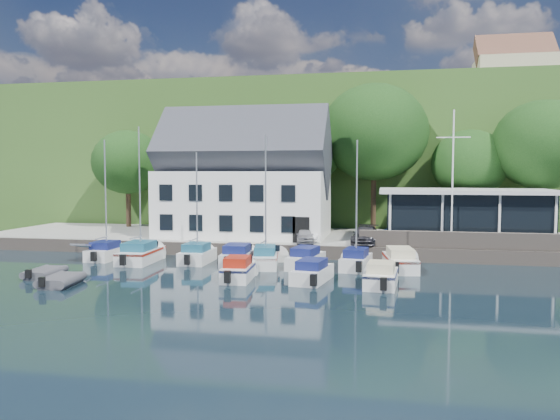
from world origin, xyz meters
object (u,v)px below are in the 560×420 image
(boat_r1_1, at_px, (140,198))
(flagpole, at_px, (453,179))
(boat_r1_0, at_px, (106,203))
(boat_r1_5, at_px, (306,257))
(boat_r2_4, at_px, (381,274))
(boat_r2_3, at_px, (312,270))
(dinghy_1, at_px, (61,279))
(boat_r1_3, at_px, (238,254))
(boat_r2_2, at_px, (238,268))
(club_pavilion, at_px, (465,215))
(car_silver, at_px, (305,236))
(car_dgrey, at_px, (365,235))
(boat_r1_7, at_px, (400,259))
(car_blue, at_px, (395,235))
(boat_r1_2, at_px, (197,202))
(boat_r1_6, at_px, (357,204))
(harbor_building, at_px, (245,185))
(car_white, at_px, (312,234))
(dinghy_0, at_px, (45,271))
(boat_r1_4, at_px, (266,202))

(boat_r1_1, bearing_deg, flagpole, 10.72)
(flagpole, xyz_separation_m, boat_r1_0, (-24.93, -4.45, -1.76))
(boat_r1_5, height_order, boat_r2_4, boat_r1_5)
(boat_r1_0, relative_size, boat_r2_3, 1.52)
(dinghy_1, bearing_deg, boat_r1_3, 39.86)
(boat_r1_0, xyz_separation_m, boat_r2_3, (15.98, -5.19, -3.53))
(boat_r1_3, height_order, boat_r2_2, boat_r1_3)
(boat_r1_1, distance_m, boat_r1_5, 12.52)
(club_pavilion, height_order, car_silver, club_pavilion)
(flagpole, xyz_separation_m, boat_r1_1, (-21.89, -5.18, -1.33))
(car_dgrey, distance_m, flagpole, 7.58)
(car_dgrey, height_order, boat_r1_7, car_dgrey)
(boat_r1_5, bearing_deg, boat_r1_0, -172.45)
(car_dgrey, distance_m, boat_r2_3, 10.53)
(car_blue, distance_m, boat_r1_2, 15.31)
(boat_r1_1, distance_m, boat_r1_7, 18.54)
(boat_r1_6, relative_size, boat_r2_4, 1.76)
(boat_r1_0, relative_size, boat_r1_6, 0.97)
(boat_r1_1, bearing_deg, boat_r1_2, 6.03)
(harbor_building, height_order, dinghy_1, harbor_building)
(boat_r1_2, height_order, boat_r2_4, boat_r1_2)
(car_dgrey, xyz_separation_m, boat_r2_2, (-7.14, -10.51, -0.94))
(boat_r2_3, bearing_deg, boat_r1_3, 149.82)
(boat_r1_7, bearing_deg, boat_r1_2, 171.81)
(club_pavilion, relative_size, flagpole, 1.33)
(car_white, bearing_deg, boat_r1_1, -151.33)
(car_dgrey, relative_size, dinghy_0, 1.51)
(boat_r1_0, xyz_separation_m, boat_r1_5, (14.93, -0.63, -3.48))
(boat_r1_2, distance_m, dinghy_1, 10.94)
(car_silver, xyz_separation_m, car_dgrey, (4.61, 0.46, 0.10))
(car_silver, bearing_deg, car_dgrey, -5.97)
(harbor_building, relative_size, dinghy_1, 4.48)
(boat_r1_7, xyz_separation_m, dinghy_1, (-19.11, -8.66, -0.38))
(harbor_building, distance_m, car_white, 7.77)
(car_dgrey, bearing_deg, boat_r1_7, -60.66)
(boat_r1_0, bearing_deg, dinghy_1, -75.33)
(car_dgrey, distance_m, boat_r1_3, 10.13)
(boat_r1_4, xyz_separation_m, boat_r1_7, (9.00, 0.32, -3.65))
(flagpole, bearing_deg, boat_r1_6, -142.66)
(car_blue, bearing_deg, boat_r2_2, -136.25)
(car_silver, xyz_separation_m, car_blue, (6.86, 1.22, 0.07))
(car_dgrey, height_order, flagpole, flagpole)
(boat_r1_5, relative_size, boat_r1_6, 0.66)
(boat_r2_2, relative_size, dinghy_0, 1.66)
(boat_r1_0, distance_m, boat_r1_4, 12.19)
(boat_r1_0, distance_m, boat_r1_3, 10.69)
(harbor_building, distance_m, car_silver, 8.00)
(boat_r1_2, height_order, boat_r1_6, boat_r1_2)
(boat_r2_2, bearing_deg, boat_r1_5, 52.12)
(harbor_building, distance_m, boat_r2_4, 19.07)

